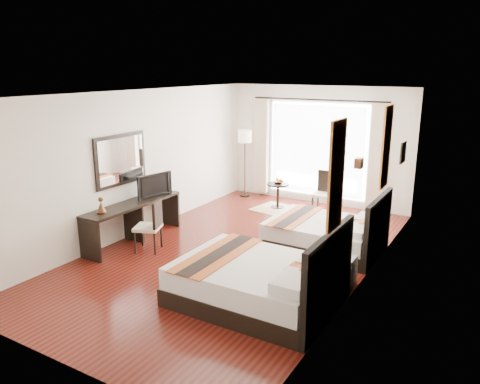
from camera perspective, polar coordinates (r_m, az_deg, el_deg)
The scene contains 29 objects.
floor at distance 8.42m, azimuth -0.41°, elevation -7.46°, with size 4.50×7.50×0.01m, color #3A0F0A.
ceiling at distance 7.79m, azimuth -0.45°, elevation 11.90°, with size 4.50×7.50×0.02m, color white.
wall_headboard at distance 7.13m, azimuth 15.23°, elevation -0.26°, with size 0.01×7.50×2.80m, color silver.
wall_desk at distance 9.32m, azimuth -12.37°, elevation 3.45°, with size 0.01×7.50×2.80m, color silver.
wall_window at distance 11.30m, azimuth 9.45°, elevation 5.59°, with size 4.50×0.01×2.80m, color silver.
wall_entry at distance 5.28m, azimuth -21.98°, elevation -6.23°, with size 4.50×0.01×2.80m, color silver.
window_glass at distance 11.30m, azimuth 9.40°, elevation 5.08°, with size 2.40×0.02×2.20m, color white.
sheer_curtain at distance 11.25m, azimuth 9.29°, elevation 5.04°, with size 2.30×0.02×2.10m, color white.
drape_left at distance 11.81m, azimuth 2.63°, elevation 5.59°, with size 0.35×0.14×2.35m, color beige.
drape_right at distance 10.78m, azimuth 16.40°, elevation 4.09°, with size 0.35×0.14×2.35m, color beige.
art_panel_near at distance 5.71m, azimuth 11.67°, elevation 1.91°, with size 0.03×0.50×1.35m, color maroon.
art_panel_far at distance 7.98m, azimuth 17.39°, elevation 5.22°, with size 0.03×0.50×1.35m, color maroon.
wall_sconce at distance 6.71m, azimuth 14.30°, elevation 3.43°, with size 0.10×0.14×0.14m, color #472A19.
mirror_frame at distance 8.94m, azimuth -14.35°, elevation 3.83°, with size 0.04×1.25×0.95m, color black.
mirror_glass at distance 8.92m, azimuth -14.23°, elevation 3.81°, with size 0.01×1.12×0.82m, color white.
bed_near at distance 6.64m, azimuth 2.44°, elevation -10.84°, with size 2.19×1.71×1.24m.
bed_far at distance 8.65m, azimuth 10.62°, elevation -5.02°, with size 1.98×1.54×1.11m.
nightstand at distance 7.28m, azimuth 12.09°, elevation -9.55°, with size 0.39×0.48×0.46m, color black.
table_lamp at distance 7.13m, azimuth 12.31°, elevation -5.71°, with size 0.21×0.21×0.34m.
vase at distance 7.03m, azimuth 11.88°, elevation -7.46°, with size 0.13×0.13×0.13m, color black.
console_desk at distance 9.08m, azimuth -12.84°, elevation -3.57°, with size 0.50×2.20×0.76m, color black.
television at distance 9.28m, azimuth -10.65°, elevation 0.88°, with size 0.80×0.11×0.46m, color black.
bronze_figurine at distance 8.42m, azimuth -16.57°, elevation -1.69°, with size 0.17×0.17×0.25m, color #472A19, non-canonical shape.
desk_chair at distance 8.59m, azimuth -11.01°, elevation -5.20°, with size 0.56×0.56×0.94m.
floor_lamp at distance 11.71m, azimuth 0.60°, elevation 6.29°, with size 0.34×0.34×1.69m.
side_table at distance 10.98m, azimuth 4.63°, elevation -0.45°, with size 0.51×0.51×0.59m, color black.
fruit_bowl at distance 10.90m, azimuth 4.74°, elevation 1.18°, with size 0.23×0.23×0.06m, color #4A2B1A.
window_chair at distance 10.64m, azimuth 10.17°, elevation -1.12°, with size 0.47×0.47×0.97m.
jute_rug at distance 10.81m, azimuth 5.20°, elevation -2.29°, with size 1.33×0.90×0.01m, color tan.
Camera 1 is at (4.01, -6.66, 3.22)m, focal length 35.00 mm.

